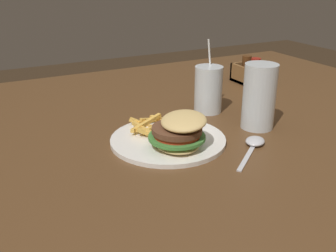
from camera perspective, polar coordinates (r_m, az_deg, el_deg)
name	(u,v)px	position (r m, az deg, el deg)	size (l,w,h in m)	color
dining_table	(242,160)	(1.04, 10.62, -4.88)	(1.42, 1.41, 0.72)	brown
meal_plate_near	(173,135)	(0.87, 0.71, -1.28)	(0.26, 0.26, 0.09)	white
beer_glass	(259,99)	(0.98, 13.06, 3.88)	(0.08, 0.08, 0.16)	silver
juice_glass	(208,91)	(1.08, 5.86, 5.10)	(0.08, 0.08, 0.19)	silver
spoon	(254,143)	(0.90, 12.41, -2.38)	(0.13, 0.15, 0.01)	silver
condiment_caddy	(250,74)	(1.38, 11.86, 7.42)	(0.12, 0.08, 0.09)	brown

